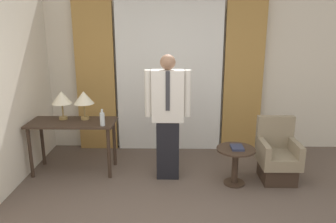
{
  "coord_description": "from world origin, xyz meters",
  "views": [
    {
      "loc": [
        0.06,
        -2.74,
        2.17
      ],
      "look_at": [
        -0.0,
        1.44,
        1.03
      ],
      "focal_mm": 35.0,
      "sensor_mm": 36.0,
      "label": 1
    }
  ],
  "objects": [
    {
      "name": "curtain_drape_right",
      "position": [
        1.25,
        2.72,
        1.29
      ],
      "size": [
        0.65,
        0.06,
        2.58
      ],
      "color": "#B28442",
      "rests_on": "ground_plane"
    },
    {
      "name": "book",
      "position": [
        0.93,
        1.39,
        0.54
      ],
      "size": [
        0.16,
        0.22,
        0.03
      ],
      "color": "#2D334C",
      "rests_on": "side_table"
    },
    {
      "name": "side_table",
      "position": [
        0.92,
        1.4,
        0.36
      ],
      "size": [
        0.52,
        0.52,
        0.52
      ],
      "color": "#38281E",
      "rests_on": "ground_plane"
    },
    {
      "name": "wall_back",
      "position": [
        0.0,
        2.85,
        1.35
      ],
      "size": [
        10.0,
        0.06,
        2.7
      ],
      "color": "silver",
      "rests_on": "ground_plane"
    },
    {
      "name": "curtain_sheer_center",
      "position": [
        0.0,
        2.72,
        1.29
      ],
      "size": [
        1.77,
        0.06,
        2.58
      ],
      "color": "white",
      "rests_on": "ground_plane"
    },
    {
      "name": "table_lamp_right",
      "position": [
        -1.24,
        1.9,
        1.1
      ],
      "size": [
        0.29,
        0.29,
        0.42
      ],
      "color": "#9E7F47",
      "rests_on": "desk"
    },
    {
      "name": "bottle_near_edge",
      "position": [
        -0.92,
        1.59,
        0.88
      ],
      "size": [
        0.07,
        0.07,
        0.24
      ],
      "color": "silver",
      "rests_on": "desk"
    },
    {
      "name": "curtain_drape_left",
      "position": [
        -1.25,
        2.72,
        1.29
      ],
      "size": [
        0.65,
        0.06,
        2.58
      ],
      "color": "#B28442",
      "rests_on": "ground_plane"
    },
    {
      "name": "armchair",
      "position": [
        1.54,
        1.55,
        0.33
      ],
      "size": [
        0.52,
        0.56,
        0.88
      ],
      "color": "#38281E",
      "rests_on": "ground_plane"
    },
    {
      "name": "table_lamp_left",
      "position": [
        -1.57,
        1.9,
        1.1
      ],
      "size": [
        0.29,
        0.29,
        0.42
      ],
      "color": "#9E7F47",
      "rests_on": "desk"
    },
    {
      "name": "desk",
      "position": [
        -1.4,
        1.78,
        0.66
      ],
      "size": [
        1.24,
        0.57,
        0.78
      ],
      "color": "#38281E",
      "rests_on": "ground_plane"
    },
    {
      "name": "person",
      "position": [
        -0.01,
        1.59,
        0.96
      ],
      "size": [
        0.63,
        0.21,
        1.77
      ],
      "color": "black",
      "rests_on": "ground_plane"
    }
  ]
}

